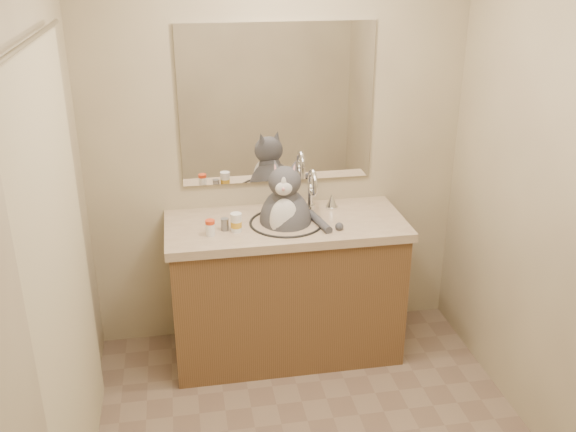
% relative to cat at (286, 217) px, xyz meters
% --- Properties ---
extents(room, '(2.22, 2.52, 2.42)m').
position_rel_cat_xyz_m(room, '(0.00, -0.96, 0.32)').
color(room, '#836E5A').
rests_on(room, ground).
extents(vanity, '(1.34, 0.59, 1.12)m').
position_rel_cat_xyz_m(vanity, '(0.00, 0.00, -0.43)').
color(vanity, brown).
rests_on(vanity, ground).
extents(mirror, '(1.10, 0.02, 0.90)m').
position_rel_cat_xyz_m(mirror, '(0.00, 0.27, 0.57)').
color(mirror, white).
rests_on(mirror, room).
extents(shower_curtain, '(0.02, 1.30, 1.93)m').
position_rel_cat_xyz_m(shower_curtain, '(-1.05, -0.86, 0.15)').
color(shower_curtain, beige).
rests_on(shower_curtain, ground).
extents(cat, '(0.40, 0.41, 0.58)m').
position_rel_cat_xyz_m(cat, '(0.00, 0.00, 0.00)').
color(cat, '#434448').
rests_on(cat, vanity).
extents(pill_bottle_redcap, '(0.07, 0.07, 0.09)m').
position_rel_cat_xyz_m(pill_bottle_redcap, '(-0.42, -0.11, 0.02)').
color(pill_bottle_redcap, white).
rests_on(pill_bottle_redcap, vanity).
extents(pill_bottle_orange, '(0.07, 0.07, 0.10)m').
position_rel_cat_xyz_m(pill_bottle_orange, '(-0.28, -0.08, 0.02)').
color(pill_bottle_orange, white).
rests_on(pill_bottle_orange, vanity).
extents(grey_canister, '(0.06, 0.06, 0.07)m').
position_rel_cat_xyz_m(grey_canister, '(-0.34, -0.05, 0.01)').
color(grey_canister, slate).
rests_on(grey_canister, vanity).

